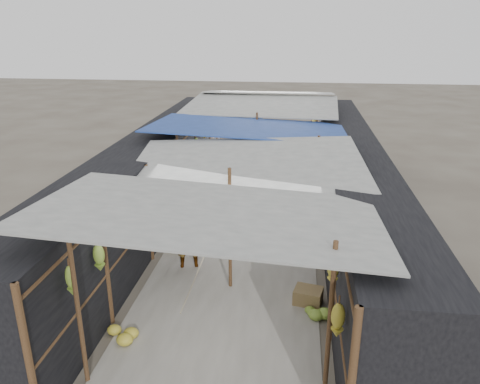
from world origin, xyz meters
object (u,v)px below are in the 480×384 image
at_px(crate_near, 283,226).
at_px(vendor_seated, 295,174).
at_px(vendor_elderly, 187,232).
at_px(black_basin, 310,228).
at_px(shopper_blue, 207,188).

distance_m(crate_near, vendor_seated, 3.53).
bearing_deg(vendor_seated, vendor_elderly, -38.47).
relative_size(crate_near, black_basin, 0.87).
distance_m(crate_near, black_basin, 0.72).
bearing_deg(shopper_blue, black_basin, -32.73).
relative_size(vendor_elderly, shopper_blue, 1.03).
bearing_deg(vendor_elderly, crate_near, -147.48).
bearing_deg(shopper_blue, vendor_seated, 28.99).
relative_size(crate_near, vendor_elderly, 0.28).
height_order(black_basin, shopper_blue, shopper_blue).
relative_size(black_basin, shopper_blue, 0.33).
xyz_separation_m(black_basin, vendor_elderly, (-2.76, -2.30, 0.79)).
bearing_deg(crate_near, black_basin, 8.02).
distance_m(black_basin, vendor_elderly, 3.68).
relative_size(crate_near, vendor_seated, 0.47).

